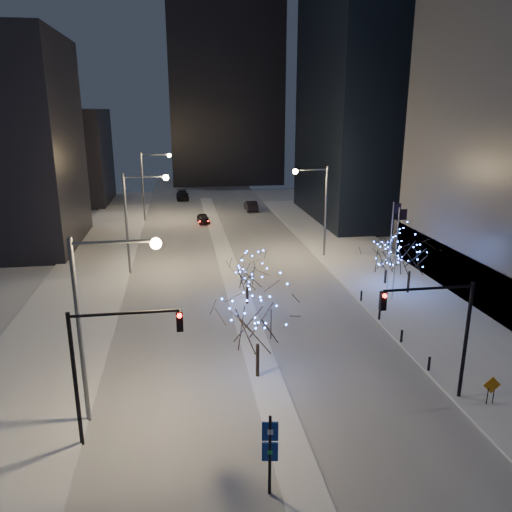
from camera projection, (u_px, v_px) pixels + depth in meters
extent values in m
plane|color=silver|center=(282.00, 426.00, 25.98)|extent=(160.00, 160.00, 0.00)
cube|color=silver|center=(222.00, 249.00, 59.17)|extent=(20.00, 130.00, 0.02)
cube|color=white|center=(226.00, 260.00, 54.41)|extent=(2.00, 80.00, 0.15)
cube|color=white|center=(395.00, 283.00, 47.12)|extent=(10.00, 90.00, 0.15)
cube|color=white|center=(76.00, 300.00, 42.88)|extent=(8.00, 90.00, 0.15)
cube|color=black|center=(54.00, 157.00, 86.32)|extent=(18.00, 16.00, 16.00)
cube|color=black|center=(225.00, 85.00, 108.21)|extent=(24.00, 14.00, 42.00)
cylinder|color=#595E66|center=(80.00, 334.00, 25.01)|extent=(0.24, 0.24, 10.00)
cylinder|color=#595E66|center=(113.00, 242.00, 23.98)|extent=(4.00, 0.16, 0.16)
sphere|color=#F9CD7C|center=(156.00, 243.00, 24.31)|extent=(0.56, 0.56, 0.56)
cylinder|color=#595E66|center=(127.00, 225.00, 48.72)|extent=(0.24, 0.24, 10.00)
cylinder|color=#595E66|center=(145.00, 176.00, 47.69)|extent=(4.00, 0.16, 0.16)
sphere|color=#F9CD7C|center=(166.00, 178.00, 48.02)|extent=(0.56, 0.56, 0.56)
cylinder|color=#595E66|center=(143.00, 187.00, 72.43)|extent=(0.24, 0.24, 10.00)
cylinder|color=#595E66|center=(155.00, 154.00, 71.40)|extent=(4.00, 0.16, 0.16)
sphere|color=#F9CD7C|center=(169.00, 155.00, 71.73)|extent=(0.56, 0.56, 0.56)
cylinder|color=#595E66|center=(326.00, 213.00, 54.63)|extent=(0.24, 0.24, 10.00)
cylinder|color=#595E66|center=(311.00, 170.00, 53.06)|extent=(3.50, 0.16, 0.16)
sphere|color=#F9CD7C|center=(295.00, 171.00, 52.84)|extent=(0.56, 0.56, 0.56)
cylinder|color=black|center=(75.00, 381.00, 23.53)|extent=(0.20, 0.20, 7.00)
cylinder|color=black|center=(124.00, 313.00, 22.97)|extent=(5.00, 0.14, 0.14)
cube|color=black|center=(180.00, 321.00, 23.49)|extent=(0.32, 0.28, 1.00)
sphere|color=#FF0C05|center=(179.00, 316.00, 23.22)|extent=(0.22, 0.22, 0.22)
cylinder|color=black|center=(466.00, 342.00, 27.48)|extent=(0.20, 0.20, 7.00)
cylinder|color=black|center=(429.00, 288.00, 26.18)|extent=(5.00, 0.14, 0.14)
cube|color=black|center=(383.00, 301.00, 25.97)|extent=(0.32, 0.28, 1.00)
sphere|color=#FF0C05|center=(385.00, 296.00, 25.70)|extent=(0.22, 0.22, 0.22)
cylinder|color=silver|center=(396.00, 254.00, 41.89)|extent=(0.10, 0.10, 8.00)
cube|color=black|center=(403.00, 215.00, 40.98)|extent=(0.70, 0.03, 0.90)
cylinder|color=silver|center=(390.00, 246.00, 44.34)|extent=(0.10, 0.10, 8.00)
cube|color=black|center=(397.00, 209.00, 43.44)|extent=(0.70, 0.03, 0.90)
cylinder|color=black|center=(429.00, 364.00, 31.09)|extent=(0.16, 0.16, 0.90)
cylinder|color=black|center=(402.00, 336.00, 34.89)|extent=(0.16, 0.16, 0.90)
cylinder|color=black|center=(379.00, 314.00, 38.68)|extent=(0.16, 0.16, 0.90)
cylinder|color=black|center=(361.00, 296.00, 42.47)|extent=(0.16, 0.16, 0.90)
imported|color=black|center=(203.00, 219.00, 72.39)|extent=(1.90, 4.06, 1.35)
imported|color=black|center=(251.00, 206.00, 81.34)|extent=(1.80, 4.95, 1.62)
imported|color=black|center=(182.00, 195.00, 91.31)|extent=(2.37, 5.51, 1.58)
cylinder|color=black|center=(258.00, 360.00, 30.26)|extent=(0.22, 0.22, 2.12)
cylinder|color=black|center=(247.00, 295.00, 41.81)|extent=(0.22, 0.22, 1.47)
cylinder|color=black|center=(409.00, 282.00, 44.30)|extent=(0.22, 0.22, 1.97)
cylinder|color=black|center=(385.00, 276.00, 46.80)|extent=(0.22, 0.22, 1.29)
cylinder|color=black|center=(270.00, 456.00, 20.83)|extent=(0.13, 0.13, 3.82)
cube|color=navy|center=(270.00, 431.00, 20.49)|extent=(0.68, 0.19, 0.87)
cube|color=navy|center=(270.00, 452.00, 20.77)|extent=(0.68, 0.19, 0.87)
cylinder|color=black|center=(487.00, 396.00, 27.49)|extent=(0.05, 0.05, 0.99)
cylinder|color=black|center=(493.00, 396.00, 27.54)|extent=(0.05, 0.05, 0.99)
cube|color=orange|center=(492.00, 385.00, 27.33)|extent=(1.02, 0.09, 1.02)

